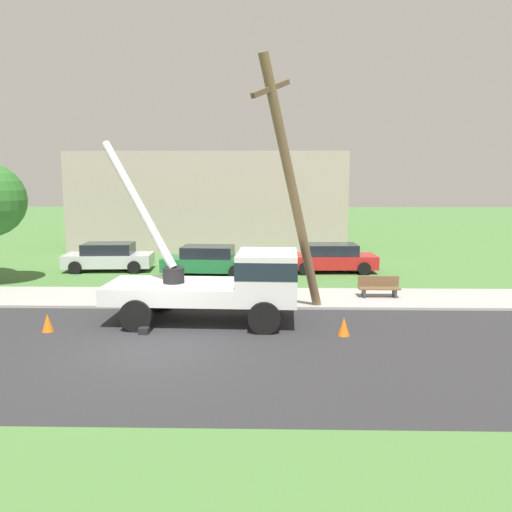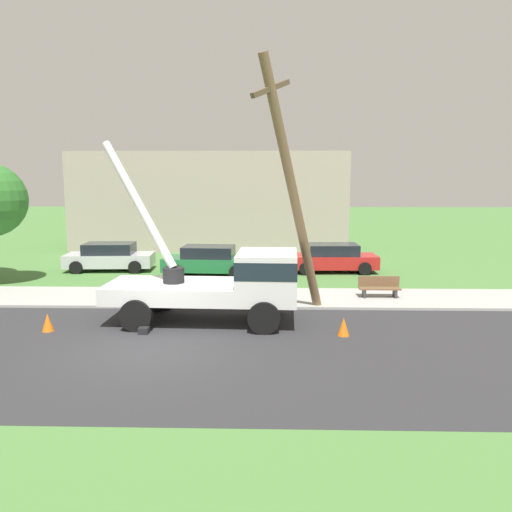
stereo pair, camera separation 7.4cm
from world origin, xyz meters
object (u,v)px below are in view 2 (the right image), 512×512
(parked_sedan_green, at_px, (209,260))
(parked_sedan_red, at_px, (333,258))
(traffic_cone_behind, at_px, (48,322))
(traffic_cone_ahead, at_px, (344,327))
(parked_sedan_silver, at_px, (110,257))
(utility_truck, at_px, (228,280))
(leaning_utility_pole, at_px, (292,188))
(park_bench, at_px, (379,288))

(parked_sedan_green, xyz_separation_m, parked_sedan_red, (6.20, 0.96, 0.00))
(traffic_cone_behind, height_order, parked_sedan_red, parked_sedan_red)
(traffic_cone_ahead, bearing_deg, parked_sedan_silver, 134.26)
(parked_sedan_red, bearing_deg, parked_sedan_silver, 179.59)
(utility_truck, xyz_separation_m, leaning_utility_pole, (2.11, 0.80, 2.96))
(parked_sedan_silver, relative_size, park_bench, 2.81)
(parked_sedan_green, height_order, parked_sedan_red, same)
(traffic_cone_ahead, height_order, parked_sedan_red, parked_sedan_red)
(leaning_utility_pole, distance_m, parked_sedan_green, 9.13)
(utility_truck, xyz_separation_m, parked_sedan_green, (-1.62, 8.29, -0.70))
(traffic_cone_ahead, relative_size, parked_sedan_silver, 0.12)
(leaning_utility_pole, height_order, parked_sedan_red, leaning_utility_pole)
(traffic_cone_behind, height_order, park_bench, park_bench)
(parked_sedan_silver, height_order, parked_sedan_green, same)
(parked_sedan_silver, height_order, park_bench, parked_sedan_silver)
(traffic_cone_ahead, height_order, parked_sedan_green, parked_sedan_green)
(park_bench, bearing_deg, leaning_utility_pole, -144.89)
(traffic_cone_ahead, height_order, traffic_cone_behind, same)
(traffic_cone_behind, xyz_separation_m, park_bench, (11.17, 4.50, 0.18))
(traffic_cone_behind, bearing_deg, parked_sedan_red, 46.02)
(utility_truck, bearing_deg, traffic_cone_ahead, -21.26)
(traffic_cone_behind, distance_m, park_bench, 12.04)
(leaning_utility_pole, xyz_separation_m, park_bench, (3.56, 2.50, -3.91))
(utility_truck, relative_size, parked_sedan_silver, 1.50)
(utility_truck, height_order, parked_sedan_red, utility_truck)
(leaning_utility_pole, height_order, traffic_cone_ahead, leaning_utility_pole)
(leaning_utility_pole, xyz_separation_m, parked_sedan_red, (2.46, 8.44, -3.66))
(leaning_utility_pole, bearing_deg, traffic_cone_behind, -165.31)
(leaning_utility_pole, relative_size, parked_sedan_silver, 1.90)
(parked_sedan_green, xyz_separation_m, park_bench, (7.29, -4.99, -0.25))
(parked_sedan_silver, distance_m, parked_sedan_green, 5.33)
(leaning_utility_pole, bearing_deg, traffic_cone_ahead, -55.92)
(traffic_cone_behind, height_order, parked_sedan_green, parked_sedan_green)
(utility_truck, xyz_separation_m, parked_sedan_silver, (-6.85, 9.33, -0.70))
(park_bench, bearing_deg, parked_sedan_silver, 154.31)
(parked_sedan_silver, xyz_separation_m, parked_sedan_green, (5.23, -1.04, 0.00))
(traffic_cone_ahead, xyz_separation_m, parked_sedan_silver, (-10.46, 10.73, 0.43))
(parked_sedan_green, bearing_deg, park_bench, -34.37)
(utility_truck, distance_m, parked_sedan_red, 10.34)
(utility_truck, height_order, parked_sedan_green, utility_truck)
(utility_truck, height_order, park_bench, utility_truck)
(traffic_cone_ahead, xyz_separation_m, traffic_cone_behind, (-9.10, 0.21, 0.00))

